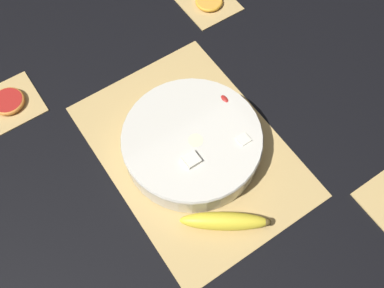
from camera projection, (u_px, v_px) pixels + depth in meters
ground_plane at (192, 150)px, 1.00m from camera, size 6.00×6.00×0.00m
bamboo_mat_center at (192, 150)px, 1.00m from camera, size 0.51×0.37×0.01m
coaster_mat_near_left at (9, 103)px, 1.06m from camera, size 0.14×0.14×0.01m
coaster_mat_far_left at (209, 4)px, 1.21m from camera, size 0.14×0.14×0.01m
fruit_salad_bowl at (192, 142)px, 0.97m from camera, size 0.30×0.30×0.07m
whole_banana at (225, 221)px, 0.90m from camera, size 0.13×0.17×0.04m
orange_slice_whole at (209, 1)px, 1.21m from camera, size 0.07×0.07×0.01m
grapefruit_slice at (8, 101)px, 1.05m from camera, size 0.08×0.08×0.01m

